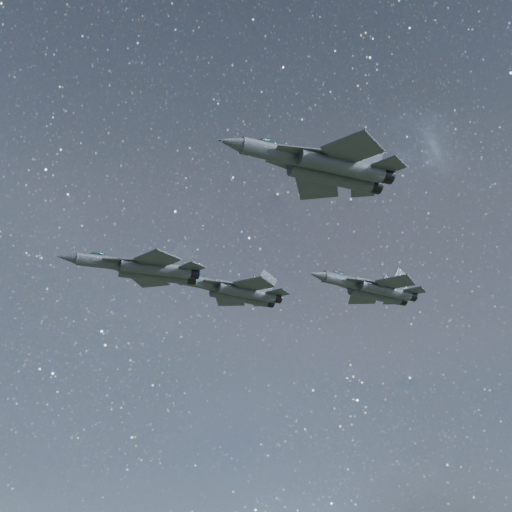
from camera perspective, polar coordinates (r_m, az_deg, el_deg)
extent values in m
cylinder|color=#2C3238|center=(84.05, -13.87, -0.60)|extent=(8.56, 2.75, 1.77)
cone|color=#2C3238|center=(84.03, -17.57, -0.14)|extent=(2.90, 1.90, 1.59)
ellipsoid|color=#1B2B30|center=(84.34, -14.74, 0.05)|extent=(2.83, 1.50, 0.88)
cube|color=#2C3238|center=(84.45, -9.90, -1.12)|extent=(9.46, 2.79, 1.48)
cylinder|color=#2C3238|center=(83.26, -9.50, -1.19)|extent=(9.69, 2.88, 1.77)
cylinder|color=#2C3238|center=(85.35, -9.73, -1.76)|extent=(9.69, 2.88, 1.77)
cylinder|color=black|center=(84.01, -5.98, -1.62)|extent=(1.66, 1.80, 1.64)
cylinder|color=black|center=(86.08, -6.29, -2.17)|extent=(1.66, 1.80, 1.64)
cube|color=#2C3238|center=(82.68, -12.39, -0.45)|extent=(5.99, 1.69, 0.14)
cube|color=#2C3238|center=(85.51, -12.61, -1.24)|extent=(6.01, 2.99, 0.14)
cube|color=#2C3238|center=(80.83, -9.36, -0.30)|extent=(6.43, 6.52, 0.23)
cube|color=#2C3238|center=(87.92, -10.13, -2.25)|extent=(5.99, 6.26, 0.23)
cube|color=#2C3238|center=(82.68, -6.07, -1.06)|extent=(3.80, 3.84, 0.17)
cube|color=#2C3238|center=(87.44, -6.77, -2.34)|extent=(3.52, 3.64, 0.17)
cube|color=#2C3238|center=(84.29, -7.16, -0.04)|extent=(3.97, 0.63, 4.05)
cube|color=#2C3238|center=(86.86, -7.51, -0.77)|extent=(3.91, 0.96, 4.05)
cylinder|color=#2C3238|center=(90.51, -4.84, -2.61)|extent=(8.61, 4.40, 1.79)
cone|color=#2C3238|center=(88.58, -8.07, -1.95)|extent=(3.12, 2.40, 1.61)
ellipsoid|color=#1B2B30|center=(90.32, -5.61, -1.94)|extent=(2.97, 2.01, 0.88)
cube|color=#2C3238|center=(92.91, -1.50, -3.31)|extent=(9.46, 4.62, 1.49)
cylinder|color=#2C3238|center=(91.98, -0.91, -3.44)|extent=(9.70, 4.76, 1.79)
cylinder|color=#2C3238|center=(93.88, -1.58, -3.87)|extent=(9.70, 4.76, 1.79)
cylinder|color=black|center=(94.43, 1.91, -3.99)|extent=(1.94, 2.04, 1.65)
cylinder|color=black|center=(96.28, 1.21, -4.40)|extent=(1.94, 2.04, 1.65)
cube|color=#2C3238|center=(89.96, -3.24, -2.61)|extent=(6.08, 2.03, 0.14)
cube|color=#2C3238|center=(92.57, -4.08, -3.23)|extent=(5.81, 4.04, 0.14)
cube|color=#2C3238|center=(89.70, -0.21, -2.73)|extent=(6.58, 6.50, 0.23)
cube|color=#2C3238|center=(96.16, -2.46, -4.21)|extent=(5.38, 5.81, 0.23)
cube|color=#2C3238|center=(93.09, 2.14, -3.53)|extent=(3.89, 3.87, 0.17)
cube|color=#2C3238|center=(97.35, 0.53, -4.49)|extent=(3.15, 3.33, 0.17)
cube|color=#2C3238|center=(94.05, 0.96, -2.49)|extent=(3.92, 1.13, 4.08)
cube|color=#2C3238|center=(96.36, 0.11, -3.04)|extent=(3.73, 1.74, 4.08)
cylinder|color=#2C3238|center=(57.77, 2.34, 9.69)|extent=(8.07, 3.13, 1.66)
cone|color=#2C3238|center=(56.23, -2.53, 10.75)|extent=(2.80, 1.95, 1.49)
ellipsoid|color=#1B2B30|center=(57.80, 1.14, 10.61)|extent=(2.71, 1.58, 0.82)
cube|color=#2C3238|center=(59.87, 7.26, 8.49)|extent=(8.89, 3.23, 1.39)
cylinder|color=#2C3238|center=(59.02, 8.15, 8.52)|extent=(9.12, 3.33, 1.66)
cylinder|color=#2C3238|center=(60.58, 7.16, 7.52)|extent=(9.12, 3.33, 1.66)
cylinder|color=black|center=(61.32, 12.19, 7.50)|extent=(1.65, 1.77, 1.54)
cylinder|color=black|center=(62.82, 11.14, 6.57)|extent=(1.65, 1.77, 1.54)
cube|color=#2C3238|center=(57.32, 4.71, 9.91)|extent=(5.55, 1.18, 0.13)
cube|color=#2C3238|center=(59.47, 3.49, 8.47)|extent=(5.59, 3.16, 0.13)
cube|color=#2C3238|center=(57.22, 9.21, 10.01)|extent=(6.09, 6.12, 0.21)
cube|color=#2C3238|center=(62.52, 5.87, 6.59)|extent=(5.43, 5.74, 0.21)
cube|color=#2C3238|center=(60.26, 12.55, 8.39)|extent=(3.60, 3.62, 0.16)
cube|color=#2C3238|center=(63.72, 10.14, 6.23)|extent=(3.19, 3.32, 0.16)
cube|color=#2C3238|center=(61.34, 10.72, 9.59)|extent=(3.71, 0.66, 3.80)
cube|color=#2C3238|center=(63.21, 9.45, 8.37)|extent=(3.62, 1.16, 3.80)
cylinder|color=#2C3238|center=(84.38, 8.64, -2.42)|extent=(7.89, 4.00, 1.64)
cone|color=#2C3238|center=(81.58, 5.81, -1.80)|extent=(2.85, 2.19, 1.47)
ellipsoid|color=#1B2B30|center=(83.95, 7.92, -1.77)|extent=(2.72, 1.83, 0.81)
cube|color=#2C3238|center=(87.62, 11.50, -3.07)|extent=(8.67, 4.20, 1.36)
cylinder|color=#2C3238|center=(86.98, 12.18, -3.18)|extent=(8.89, 4.33, 1.64)
cylinder|color=#2C3238|center=(88.45, 11.30, -3.62)|extent=(8.89, 4.33, 1.64)
cylinder|color=black|center=(90.08, 14.52, -3.68)|extent=(1.77, 1.86, 1.51)
cylinder|color=black|center=(91.50, 13.64, -4.10)|extent=(1.77, 1.86, 1.51)
cube|color=#2C3238|center=(84.42, 10.25, -2.40)|extent=(5.56, 1.84, 0.13)
cube|color=#2C3238|center=(86.46, 9.08, -3.02)|extent=(5.32, 3.68, 0.13)
cube|color=#2C3238|center=(85.18, 13.14, -2.48)|extent=(6.02, 5.95, 0.21)
cube|color=#2C3238|center=(90.20, 10.18, -3.98)|extent=(4.94, 5.33, 0.21)
cube|color=#2C3238|center=(88.96, 14.90, -3.24)|extent=(3.57, 3.55, 0.16)
cube|color=#2C3238|center=(92.24, 12.88, -4.20)|extent=(2.90, 3.06, 0.16)
cube|color=#2C3238|center=(89.44, 13.66, -2.26)|extent=(3.59, 1.02, 3.74)
cube|color=#2C3238|center=(91.23, 12.58, -2.80)|extent=(3.42, 1.58, 3.74)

